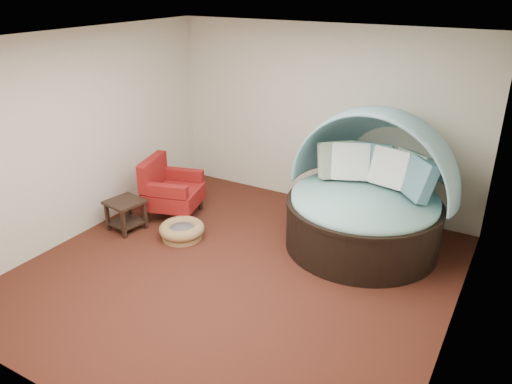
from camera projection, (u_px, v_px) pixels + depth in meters
The scene contains 10 objects.
floor at pixel (237, 272), 6.25m from camera, with size 5.00×5.00×0.00m, color #4D2216.
wall_back at pixel (322, 118), 7.67m from camera, with size 5.00×5.00×0.00m, color beige.
wall_front at pixel (56, 270), 3.70m from camera, with size 5.00×5.00×0.00m, color beige.
wall_left at pixel (81, 135), 6.84m from camera, with size 5.00×5.00×0.00m, color beige.
wall_right at pixel (467, 216), 4.54m from camera, with size 5.00×5.00×0.00m, color beige.
ceiling at pixel (233, 40), 5.13m from camera, with size 5.00×5.00×0.00m, color white.
canopy_daybed at pixel (369, 184), 6.59m from camera, with size 2.30×2.19×1.89m.
pet_basket at pixel (182, 230), 7.02m from camera, with size 0.81×0.81×0.22m.
red_armchair at pixel (170, 190), 7.57m from camera, with size 0.97×0.97×0.92m.
side_table at pixel (126, 211), 7.19m from camera, with size 0.54×0.54×0.45m.
Camera 1 is at (2.88, -4.49, 3.41)m, focal length 35.00 mm.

